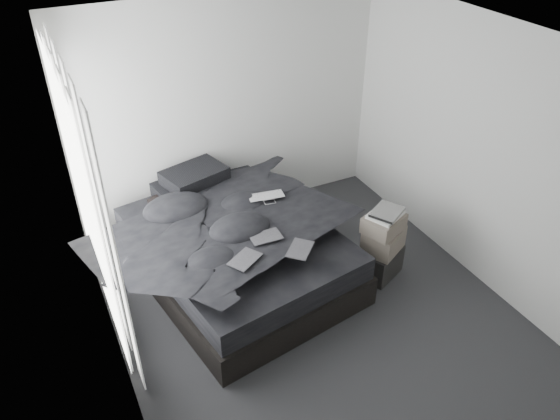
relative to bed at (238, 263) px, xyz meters
name	(u,v)px	position (x,y,z in m)	size (l,w,h in m)	color
floor	(316,315)	(0.45, -0.89, -0.16)	(3.60, 4.20, 0.01)	#2C2C2E
ceiling	(330,49)	(0.45, -0.89, 2.44)	(3.60, 4.20, 0.01)	white
wall_back	(229,112)	(0.45, 1.21, 1.14)	(3.60, 0.01, 2.60)	silver
wall_front	(513,390)	(0.45, -2.99, 1.14)	(3.60, 0.01, 2.60)	silver
wall_left	(104,264)	(-1.35, -0.89, 1.14)	(0.01, 4.20, 2.60)	silver
wall_right	(485,158)	(2.25, -0.89, 1.14)	(0.01, 4.20, 2.60)	silver
window_left	(84,197)	(-1.33, 0.01, 1.19)	(0.02, 2.00, 2.30)	white
curtain_left	(92,203)	(-1.28, 0.01, 1.12)	(0.06, 2.12, 2.48)	white
bed	(238,263)	(0.00, 0.00, 0.00)	(1.76, 2.32, 0.32)	black
mattress	(237,242)	(0.00, 0.00, 0.28)	(1.69, 2.25, 0.25)	black
duvet	(238,224)	(0.01, -0.06, 0.54)	(1.71, 1.98, 0.27)	black
pillow_lower	(188,189)	(-0.20, 0.88, 0.48)	(0.70, 0.47, 0.16)	black
pillow_upper	(194,176)	(-0.12, 0.87, 0.64)	(0.65, 0.45, 0.15)	black
laptop	(268,192)	(0.41, 0.13, 0.69)	(0.37, 0.24, 0.03)	silver
comic_a	(245,252)	(-0.18, -0.66, 0.68)	(0.29, 0.19, 0.01)	black
comic_b	(266,229)	(0.13, -0.44, 0.69)	(0.29, 0.19, 0.01)	black
comic_c	(300,241)	(0.33, -0.74, 0.69)	(0.29, 0.19, 0.01)	black
side_stand	(169,227)	(-0.51, 0.71, 0.17)	(0.36, 0.36, 0.66)	black
papers	(166,201)	(-0.50, 0.70, 0.51)	(0.26, 0.19, 0.01)	white
floor_books	(159,265)	(-0.73, 0.43, -0.08)	(0.16, 0.23, 0.16)	black
box_lower	(379,261)	(1.35, -0.63, 0.00)	(0.44, 0.34, 0.32)	black
box_mid	(383,240)	(1.36, -0.63, 0.29)	(0.41, 0.32, 0.25)	#695E53
box_upper	(384,223)	(1.34, -0.63, 0.50)	(0.39, 0.31, 0.17)	#695E53
art_book_white	(385,215)	(1.35, -0.63, 0.60)	(0.33, 0.26, 0.03)	silver
art_book_snake	(387,212)	(1.36, -0.63, 0.63)	(0.32, 0.26, 0.03)	silver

